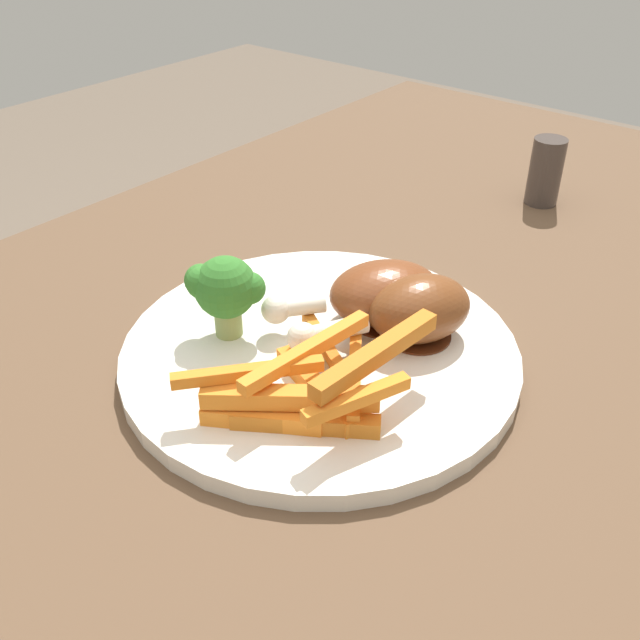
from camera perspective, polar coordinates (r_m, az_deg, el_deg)
The scene contains 7 objects.
dining_table at distance 0.51m, azimuth -2.88°, elevation -17.97°, with size 1.29×0.68×0.76m.
dinner_plate at distance 0.47m, azimuth -0.00°, elevation -2.63°, with size 0.26×0.26×0.01m, color white.
broccoli_floret_front at distance 0.46m, azimuth -7.63°, elevation 2.48°, with size 0.04×0.05×0.06m.
carrot_fries_pile at distance 0.41m, azimuth -0.57°, elevation -5.08°, with size 0.13×0.11×0.04m.
chicken_drumstick_near at distance 0.47m, azimuth 7.24°, elevation 0.70°, with size 0.12×0.09×0.04m.
chicken_drumstick_far at distance 0.48m, azimuth 4.68°, elevation 2.03°, with size 0.12×0.10×0.04m.
pepper_shaker at distance 0.70m, azimuth 17.37°, elevation 11.12°, with size 0.03×0.03×0.06m, color #423833.
Camera 1 is at (-0.23, -0.22, 1.04)m, focal length 40.53 mm.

